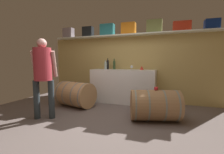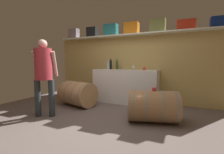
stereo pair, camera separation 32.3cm
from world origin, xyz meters
name	(u,v)px [view 1 (the left image)]	position (x,y,z in m)	size (l,w,h in m)	color
ground_plane	(113,117)	(0.00, 0.53, -0.01)	(6.41, 7.46, 0.02)	#655955
back_wall_panel	(130,69)	(0.00, 2.13, 0.96)	(5.21, 0.10, 1.93)	tan
high_shelf_board	(129,35)	(0.00, 1.98, 1.94)	(4.79, 0.40, 0.03)	white
toolcase_grey	(69,33)	(-2.08, 1.98, 2.12)	(0.35, 0.19, 0.32)	gray
toolcase_black	(88,32)	(-1.35, 1.98, 2.12)	(0.33, 0.20, 0.31)	black
toolcase_teal	(107,30)	(-0.69, 1.98, 2.13)	(0.42, 0.22, 0.34)	#22747C
toolcase_orange	(129,29)	(-0.02, 1.98, 2.12)	(0.40, 0.25, 0.33)	orange
toolcase_olive	(154,27)	(0.70, 1.98, 2.14)	(0.40, 0.20, 0.35)	olive
toolcase_red	(182,26)	(1.39, 1.98, 2.09)	(0.43, 0.19, 0.26)	red
toolcase_navy	(212,25)	(2.06, 1.98, 2.08)	(0.32, 0.25, 0.25)	navy
work_cabinet	(123,86)	(-0.13, 1.78, 0.48)	(1.83, 0.58, 0.95)	white
wine_bottle_clear	(106,65)	(-0.62, 1.67, 1.08)	(0.07, 0.07, 0.27)	#ABC1BB
wine_bottle_green	(114,65)	(-0.43, 1.88, 1.09)	(0.07, 0.07, 0.31)	#354F2D
wine_bottle_dark	(108,64)	(-0.63, 1.85, 1.10)	(0.08, 0.08, 0.33)	black
wine_glass	(132,67)	(0.17, 1.57, 1.04)	(0.08, 0.08, 0.13)	white
red_funnel	(142,68)	(0.39, 1.87, 1.01)	(0.11, 0.11, 0.11)	red
wine_barrel_near	(155,105)	(0.86, 0.62, 0.31)	(1.08, 0.86, 0.63)	#956C45
wine_barrel_far	(76,94)	(-1.18, 0.94, 0.33)	(1.05, 0.84, 0.66)	tan
tasting_cup	(156,88)	(0.88, 0.62, 0.65)	(0.07, 0.07, 0.06)	red
winemaker_pouring	(43,70)	(-1.30, -0.03, 1.01)	(0.54, 0.48, 1.64)	#2B3438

